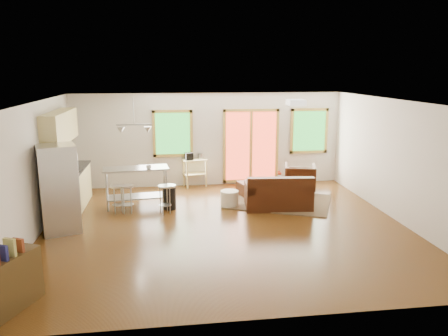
{
  "coord_description": "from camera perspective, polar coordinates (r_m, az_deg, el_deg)",
  "views": [
    {
      "loc": [
        -1.2,
        -8.56,
        3.22
      ],
      "look_at": [
        0.0,
        0.3,
        1.2
      ],
      "focal_mm": 35.0,
      "sensor_mm": 36.0,
      "label": 1
    }
  ],
  "objects": [
    {
      "name": "bar_stool_a",
      "position": [
        10.26,
        -13.71,
        -3.13
      ],
      "size": [
        0.35,
        0.35,
        0.65
      ],
      "rotation": [
        0.0,
        0.0,
        0.17
      ],
      "color": "#B7BABC",
      "rests_on": "floor"
    },
    {
      "name": "rug",
      "position": [
        10.99,
        7.19,
        -4.35
      ],
      "size": [
        3.0,
        2.71,
        0.02
      ],
      "primitive_type": "cube",
      "rotation": [
        0.0,
        0.0,
        -0.42
      ],
      "color": "#425637",
      "rests_on": "floor"
    },
    {
      "name": "trash_can",
      "position": [
        10.37,
        -7.13,
        -3.77
      ],
      "size": [
        0.36,
        0.36,
        0.58
      ],
      "rotation": [
        0.0,
        0.0,
        0.16
      ],
      "color": "black",
      "rests_on": "floor"
    },
    {
      "name": "left_wall",
      "position": [
        9.14,
        -23.78,
        -0.49
      ],
      "size": [
        0.02,
        7.0,
        2.6
      ],
      "primitive_type": "cube",
      "color": "beige",
      "rests_on": "ground"
    },
    {
      "name": "kitchen_cart",
      "position": [
        12.2,
        -3.94,
        0.64
      ],
      "size": [
        0.72,
        0.56,
        0.98
      ],
      "rotation": [
        0.0,
        0.0,
        0.25
      ],
      "color": "#CFBF76",
      "rests_on": "floor"
    },
    {
      "name": "refrigerator",
      "position": [
        9.34,
        -20.72,
        -2.55
      ],
      "size": [
        0.89,
        0.88,
        1.78
      ],
      "rotation": [
        0.0,
        0.0,
        0.31
      ],
      "color": "#B7BABC",
      "rests_on": "floor"
    },
    {
      "name": "back_wall",
      "position": [
        12.28,
        -2.01,
        3.72
      ],
      "size": [
        7.5,
        0.02,
        2.6
      ],
      "primitive_type": "cube",
      "color": "beige",
      "rests_on": "ground"
    },
    {
      "name": "window_right",
      "position": [
        12.82,
        11.06,
        4.78
      ],
      "size": [
        1.1,
        0.05,
        1.3
      ],
      "color": "#18541B",
      "rests_on": "back_wall"
    },
    {
      "name": "floor",
      "position": [
        9.23,
        0.25,
        -7.76
      ],
      "size": [
        7.5,
        7.0,
        0.02
      ],
      "primitive_type": "cube",
      "color": "#3A210B",
      "rests_on": "ground"
    },
    {
      "name": "bar_stool_b",
      "position": [
        10.2,
        -12.55,
        -3.14
      ],
      "size": [
        0.32,
        0.32,
        0.65
      ],
      "rotation": [
        0.0,
        0.0,
        0.03
      ],
      "color": "#B7BABC",
      "rests_on": "floor"
    },
    {
      "name": "french_doors",
      "position": [
        12.44,
        3.53,
        2.89
      ],
      "size": [
        1.6,
        0.05,
        2.1
      ],
      "color": "#AD301B",
      "rests_on": "back_wall"
    },
    {
      "name": "vase",
      "position": [
        11.19,
        7.24,
        -1.37
      ],
      "size": [
        0.22,
        0.22,
        0.31
      ],
      "rotation": [
        0.0,
        0.0,
        0.22
      ],
      "color": "silver",
      "rests_on": "coffee_table"
    },
    {
      "name": "ceiling_flush",
      "position": [
        9.6,
        9.36,
        8.44
      ],
      "size": [
        0.35,
        0.35,
        0.12
      ],
      "primitive_type": "cube",
      "color": "white",
      "rests_on": "ceiling"
    },
    {
      "name": "coffee_table",
      "position": [
        11.34,
        7.56,
        -1.99
      ],
      "size": [
        1.22,
        1.01,
        0.42
      ],
      "rotation": [
        0.0,
        0.0,
        0.42
      ],
      "color": "#3A2A13",
      "rests_on": "floor"
    },
    {
      "name": "cabinets",
      "position": [
        10.76,
        -19.79,
        -0.34
      ],
      "size": [
        0.64,
        2.24,
        2.3
      ],
      "color": "#CFBF76",
      "rests_on": "floor"
    },
    {
      "name": "ottoman",
      "position": [
        11.43,
        3.33,
        -2.73
      ],
      "size": [
        0.66,
        0.66,
        0.36
      ],
      "primitive_type": "cube",
      "rotation": [
        0.0,
        0.0,
        0.27
      ],
      "color": "black",
      "rests_on": "floor"
    },
    {
      "name": "book",
      "position": [
        11.33,
        10.33,
        -1.14
      ],
      "size": [
        0.21,
        0.11,
        0.29
      ],
      "primitive_type": "imported",
      "rotation": [
        0.0,
        0.0,
        0.38
      ],
      "color": "maroon",
      "rests_on": "coffee_table"
    },
    {
      "name": "pendant_light",
      "position": [
        10.17,
        -11.64,
        5.0
      ],
      "size": [
        0.8,
        0.18,
        0.79
      ],
      "color": "gray",
      "rests_on": "ceiling"
    },
    {
      "name": "right_wall",
      "position": [
        10.08,
        21.95,
        0.81
      ],
      "size": [
        0.02,
        7.0,
        2.6
      ],
      "primitive_type": "cube",
      "color": "beige",
      "rests_on": "ground"
    },
    {
      "name": "bookshelf",
      "position": [
        6.8,
        -26.07,
        -13.12
      ],
      "size": [
        0.67,
        0.93,
        1.03
      ],
      "rotation": [
        0.0,
        0.0,
        -0.42
      ],
      "color": "#3A2A13",
      "rests_on": "floor"
    },
    {
      "name": "loveseat",
      "position": [
        10.42,
        7.09,
        -3.5
      ],
      "size": [
        1.61,
        1.02,
        0.82
      ],
      "rotation": [
        0.0,
        0.0,
        -0.1
      ],
      "color": "black",
      "rests_on": "floor"
    },
    {
      "name": "pouf",
      "position": [
        10.53,
        0.72,
        -4.0
      ],
      "size": [
        0.57,
        0.57,
        0.38
      ],
      "primitive_type": "cylinder",
      "rotation": [
        0.0,
        0.0,
        0.4
      ],
      "color": "silver",
      "rests_on": "floor"
    },
    {
      "name": "ceiling",
      "position": [
        8.67,
        0.27,
        8.69
      ],
      "size": [
        7.5,
        7.0,
        0.02
      ],
      "primitive_type": "cube",
      "color": "silver",
      "rests_on": "ground"
    },
    {
      "name": "window_left",
      "position": [
        12.15,
        -6.71,
        4.5
      ],
      "size": [
        1.1,
        0.05,
        1.3
      ],
      "color": "#18541B",
      "rests_on": "back_wall"
    },
    {
      "name": "island",
      "position": [
        10.57,
        -11.38,
        -1.55
      ],
      "size": [
        1.57,
        0.76,
        0.96
      ],
      "rotation": [
        0.0,
        0.0,
        0.1
      ],
      "color": "#B7BABC",
      "rests_on": "floor"
    },
    {
      "name": "armchair",
      "position": [
        11.91,
        9.88,
        -1.1
      ],
      "size": [
        0.97,
        0.93,
        0.82
      ],
      "primitive_type": "imported",
      "rotation": [
        0.0,
        0.0,
        2.88
      ],
      "color": "black",
      "rests_on": "floor"
    },
    {
      "name": "bar_stool_c",
      "position": [
        10.01,
        -7.74,
        -3.21
      ],
      "size": [
        0.4,
        0.4,
        0.66
      ],
      "rotation": [
        0.0,
        0.0,
        0.37
      ],
      "color": "#B7BABC",
      "rests_on": "floor"
    },
    {
      "name": "cup",
      "position": [
        10.32,
        -9.81,
        0.17
      ],
      "size": [
        0.14,
        0.12,
        0.12
      ],
      "primitive_type": "imported",
      "rotation": [
        0.0,
        0.0,
        0.21
      ],
      "color": "silver",
      "rests_on": "island"
    },
    {
      "name": "front_wall",
      "position": [
        5.53,
        5.34,
        -7.61
      ],
      "size": [
        7.5,
        0.02,
        2.6
      ],
      "primitive_type": "cube",
      "color": "beige",
      "rests_on": "ground"
    }
  ]
}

